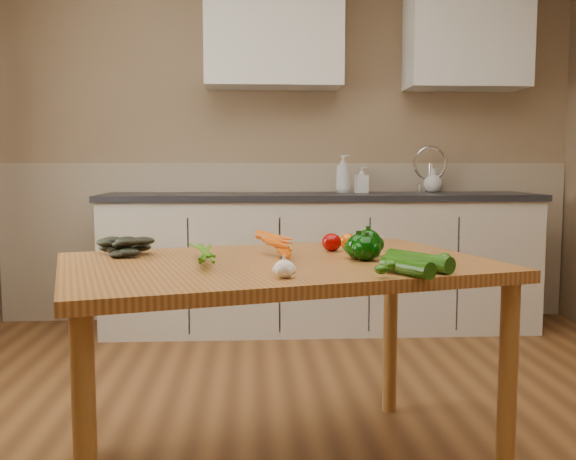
% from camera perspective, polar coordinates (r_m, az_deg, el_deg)
% --- Properties ---
extents(room, '(4.04, 5.04, 2.64)m').
position_cam_1_polar(room, '(2.21, 3.32, 9.98)').
color(room, brown).
rests_on(room, ground).
extents(counter_run, '(2.84, 0.64, 1.14)m').
position_cam_1_polar(counter_run, '(4.28, 2.99, -2.67)').
color(counter_run, '#BEB29E').
rests_on(counter_run, ground).
extents(upper_cabinets, '(2.15, 0.35, 0.70)m').
position_cam_1_polar(upper_cabinets, '(4.49, 6.89, 16.85)').
color(upper_cabinets, silver).
rests_on(upper_cabinets, room).
extents(table, '(1.62, 1.27, 0.76)m').
position_cam_1_polar(table, '(2.20, -0.93, -4.93)').
color(table, '#A96931').
rests_on(table, ground).
extents(soap_bottle_a, '(0.14, 0.14, 0.25)m').
position_cam_1_polar(soap_bottle_a, '(4.36, 4.90, 5.00)').
color(soap_bottle_a, silver).
rests_on(soap_bottle_a, counter_run).
extents(soap_bottle_b, '(0.09, 0.09, 0.18)m').
position_cam_1_polar(soap_bottle_b, '(4.34, 6.55, 4.46)').
color(soap_bottle_b, silver).
rests_on(soap_bottle_b, counter_run).
extents(soap_bottle_c, '(0.18, 0.18, 0.16)m').
position_cam_1_polar(soap_bottle_c, '(4.55, 12.76, 4.33)').
color(soap_bottle_c, silver).
rests_on(soap_bottle_c, counter_run).
extents(carrot_bunch, '(0.31, 0.27, 0.07)m').
position_cam_1_polar(carrot_bunch, '(2.22, -2.85, -1.71)').
color(carrot_bunch, '#CE4F04').
rests_on(carrot_bunch, table).
extents(leafy_greens, '(0.20, 0.18, 0.10)m').
position_cam_1_polar(leafy_greens, '(2.37, -14.37, -1.04)').
color(leafy_greens, black).
rests_on(leafy_greens, table).
extents(garlic_bulb, '(0.06, 0.06, 0.05)m').
position_cam_1_polar(garlic_bulb, '(1.85, -0.33, -3.48)').
color(garlic_bulb, white).
rests_on(garlic_bulb, table).
extents(pepper_a, '(0.09, 0.09, 0.09)m').
position_cam_1_polar(pepper_a, '(2.23, 6.27, -1.50)').
color(pepper_a, '#033002').
rests_on(pepper_a, table).
extents(pepper_b, '(0.10, 0.10, 0.10)m').
position_cam_1_polar(pepper_b, '(2.30, 7.13, -1.17)').
color(pepper_b, '#033002').
rests_on(pepper_b, table).
extents(pepper_c, '(0.08, 0.08, 0.08)m').
position_cam_1_polar(pepper_c, '(2.20, 6.95, -1.62)').
color(pepper_c, '#033002').
rests_on(pepper_c, table).
extents(tomato_a, '(0.07, 0.07, 0.07)m').
position_cam_1_polar(tomato_a, '(2.43, 3.90, -1.09)').
color(tomato_a, '#8D0402').
rests_on(tomato_a, table).
extents(tomato_b, '(0.07, 0.07, 0.06)m').
position_cam_1_polar(tomato_b, '(2.50, 5.29, -1.00)').
color(tomato_b, '#D45505').
rests_on(tomato_b, table).
extents(tomato_c, '(0.06, 0.06, 0.06)m').
position_cam_1_polar(tomato_c, '(2.45, 7.18, -1.18)').
color(tomato_c, '#D45505').
rests_on(tomato_c, table).
extents(zucchini_a, '(0.18, 0.23, 0.05)m').
position_cam_1_polar(zucchini_a, '(2.04, 11.56, -2.72)').
color(zucchini_a, '#144106').
rests_on(zucchini_a, table).
extents(zucchini_b, '(0.14, 0.20, 0.05)m').
position_cam_1_polar(zucchini_b, '(1.93, 10.54, -3.22)').
color(zucchini_b, '#144106').
rests_on(zucchini_b, table).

